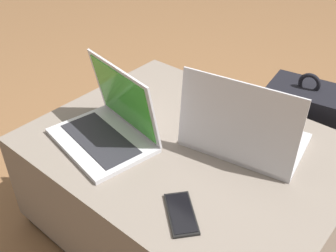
# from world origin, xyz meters

# --- Properties ---
(ground_plane) EXTENTS (14.00, 14.00, 0.00)m
(ground_plane) POSITION_xyz_m (0.00, 0.00, 0.00)
(ground_plane) COLOR brown
(ottoman) EXTENTS (1.01, 0.79, 0.41)m
(ottoman) POSITION_xyz_m (0.00, 0.00, 0.21)
(ottoman) COLOR #3D3832
(ottoman) RESTS_ON ground_plane
(laptop_near) EXTENTS (0.37, 0.30, 0.26)m
(laptop_near) POSITION_xyz_m (-0.22, -0.15, 0.47)
(laptop_near) COLOR #B7B7BC
(laptop_near) RESTS_ON ottoman
(laptop_far) EXTENTS (0.41, 0.32, 0.27)m
(laptop_far) POSITION_xyz_m (0.14, 0.10, 0.47)
(laptop_far) COLOR #B7B7BC
(laptop_far) RESTS_ON ottoman
(cell_phone) EXTENTS (0.16, 0.15, 0.01)m
(cell_phone) POSITION_xyz_m (0.18, -0.25, 0.42)
(cell_phone) COLOR black
(cell_phone) RESTS_ON ottoman
(backpack) EXTENTS (0.31, 0.29, 0.52)m
(backpack) POSITION_xyz_m (0.17, 0.54, 0.22)
(backpack) COLOR black
(backpack) RESTS_ON ground_plane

